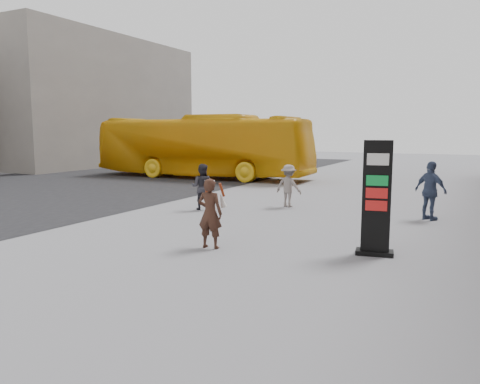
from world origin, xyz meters
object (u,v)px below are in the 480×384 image
at_px(info_pylon, 376,198).
at_px(pedestrian_c, 431,191).
at_px(bus, 202,147).
at_px(pedestrian_a, 202,187).
at_px(woman, 210,212).
at_px(pedestrian_b, 289,186).

distance_m(info_pylon, pedestrian_c, 4.98).
bearing_deg(pedestrian_c, bus, -1.19).
bearing_deg(pedestrian_c, pedestrian_a, 42.14).
bearing_deg(woman, bus, -63.01).
height_order(info_pylon, woman, info_pylon).
relative_size(pedestrian_b, pedestrian_c, 0.84).
height_order(woman, pedestrian_b, woman).
distance_m(woman, pedestrian_c, 7.41).
relative_size(info_pylon, woman, 1.54).
xyz_separation_m(info_pylon, pedestrian_a, (-6.59, 3.40, -0.47)).
bearing_deg(info_pylon, bus, 123.68).
relative_size(bus, pedestrian_a, 8.13).
height_order(bus, pedestrian_b, bus).
xyz_separation_m(info_pylon, pedestrian_b, (-4.10, 5.29, -0.50)).
relative_size(woman, pedestrian_a, 1.03).
height_order(pedestrian_a, pedestrian_b, pedestrian_a).
distance_m(info_pylon, woman, 3.78).
bearing_deg(pedestrian_a, pedestrian_c, 176.31).
relative_size(bus, pedestrian_b, 8.49).
xyz_separation_m(pedestrian_a, pedestrian_b, (2.49, 1.90, -0.03)).
distance_m(bus, pedestrian_a, 11.33).
xyz_separation_m(pedestrian_a, pedestrian_c, (7.29, 1.52, 0.11)).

